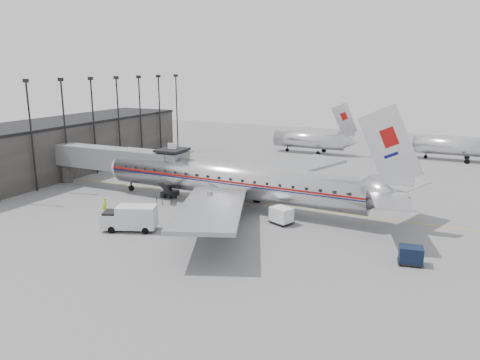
{
  "coord_description": "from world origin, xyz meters",
  "views": [
    {
      "loc": [
        24.74,
        -46.67,
        16.92
      ],
      "look_at": [
        0.84,
        3.96,
        3.2
      ],
      "focal_mm": 35.0,
      "sensor_mm": 36.0,
      "label": 1
    }
  ],
  "objects_px": {
    "baggage_cart_white": "(281,215)",
    "airliner": "(236,181)",
    "baggage_cart_navy": "(411,255)",
    "ramp_worker": "(105,206)",
    "service_van": "(130,218)"
  },
  "relations": [
    {
      "from": "service_van",
      "to": "baggage_cart_navy",
      "type": "bearing_deg",
      "value": -14.95
    },
    {
      "from": "baggage_cart_white",
      "to": "ramp_worker",
      "type": "relative_size",
      "value": 1.55
    },
    {
      "from": "baggage_cart_navy",
      "to": "baggage_cart_white",
      "type": "relative_size",
      "value": 0.81
    },
    {
      "from": "baggage_cart_white",
      "to": "airliner",
      "type": "bearing_deg",
      "value": 176.9
    },
    {
      "from": "baggage_cart_navy",
      "to": "ramp_worker",
      "type": "height_order",
      "value": "ramp_worker"
    },
    {
      "from": "airliner",
      "to": "baggage_cart_navy",
      "type": "distance_m",
      "value": 23.09
    },
    {
      "from": "service_van",
      "to": "baggage_cart_white",
      "type": "bearing_deg",
      "value": 10.75
    },
    {
      "from": "airliner",
      "to": "baggage_cart_white",
      "type": "relative_size",
      "value": 14.72
    },
    {
      "from": "ramp_worker",
      "to": "baggage_cart_white",
      "type": "bearing_deg",
      "value": 9.65
    },
    {
      "from": "baggage_cart_navy",
      "to": "ramp_worker",
      "type": "xyz_separation_m",
      "value": [
        -34.0,
        -0.06,
        0.06
      ]
    },
    {
      "from": "ramp_worker",
      "to": "airliner",
      "type": "bearing_deg",
      "value": 29.4
    },
    {
      "from": "airliner",
      "to": "baggage_cart_navy",
      "type": "relative_size",
      "value": 18.11
    },
    {
      "from": "baggage_cart_navy",
      "to": "ramp_worker",
      "type": "bearing_deg",
      "value": 169.9
    },
    {
      "from": "airliner",
      "to": "baggage_cart_navy",
      "type": "xyz_separation_m",
      "value": [
        21.16,
        -8.91,
        -2.49
      ]
    },
    {
      "from": "airliner",
      "to": "service_van",
      "type": "distance_m",
      "value": 14.07
    }
  ]
}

